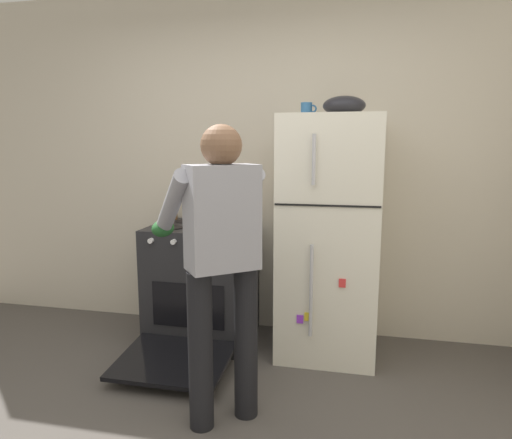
% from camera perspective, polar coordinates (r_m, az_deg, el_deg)
% --- Properties ---
extents(kitchen_wall_back, '(6.00, 0.10, 2.70)m').
position_cam_1_polar(kitchen_wall_back, '(3.62, 1.49, 7.08)').
color(kitchen_wall_back, beige).
rests_on(kitchen_wall_back, ground).
extents(refrigerator, '(0.68, 0.72, 1.70)m').
position_cam_1_polar(refrigerator, '(3.24, 9.25, -2.24)').
color(refrigerator, silver).
rests_on(refrigerator, ground).
extents(stove_range, '(0.76, 1.21, 0.90)m').
position_cam_1_polar(stove_range, '(3.50, -6.90, -8.21)').
color(stove_range, black).
rests_on(stove_range, ground).
extents(person_cook, '(0.70, 0.76, 1.60)m').
position_cam_1_polar(person_cook, '(2.36, -4.66, -3.66)').
color(person_cook, black).
rests_on(person_cook, ground).
extents(red_pot, '(0.38, 0.28, 0.10)m').
position_cam_1_polar(red_pot, '(3.31, -4.64, -0.06)').
color(red_pot, orange).
rests_on(red_pot, stove_range).
extents(coffee_mug, '(0.11, 0.08, 0.10)m').
position_cam_1_polar(coffee_mug, '(3.25, 6.50, 13.76)').
color(coffee_mug, '#2D6093').
rests_on(coffee_mug, refrigerator).
extents(pepper_mill, '(0.05, 0.05, 0.20)m').
position_cam_1_polar(pepper_mill, '(3.69, -10.36, 1.53)').
color(pepper_mill, brown).
rests_on(pepper_mill, stove_range).
extents(mixing_bowl, '(0.29, 0.29, 0.13)m').
position_cam_1_polar(mixing_bowl, '(3.18, 11.17, 14.05)').
color(mixing_bowl, black).
rests_on(mixing_bowl, refrigerator).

